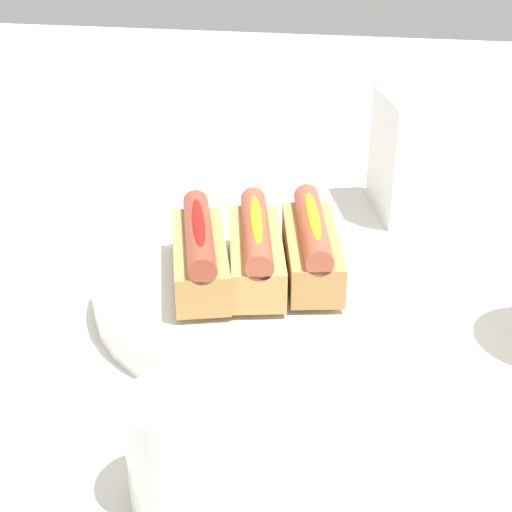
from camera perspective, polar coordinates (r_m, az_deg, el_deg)
name	(u,v)px	position (r m, az deg, el deg)	size (l,w,h in m)	color
ground_plane	(246,294)	(0.80, -0.75, -2.85)	(2.40, 2.40, 0.00)	silver
serving_bowl	(256,288)	(0.78, 0.00, -2.37)	(0.32, 0.32, 0.04)	white
hotdog_front	(200,252)	(0.75, -4.18, 0.28)	(0.16, 0.09, 0.06)	tan
hotdog_back	(256,249)	(0.75, 0.00, 0.53)	(0.16, 0.08, 0.06)	tan
hotdog_side	(312,246)	(0.76, 4.11, 0.77)	(0.16, 0.08, 0.06)	tan
water_glass	(178,455)	(0.56, -5.73, -14.36)	(0.07, 0.07, 0.09)	white
napkin_box	(398,156)	(0.96, 10.44, 7.26)	(0.11, 0.04, 0.15)	white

